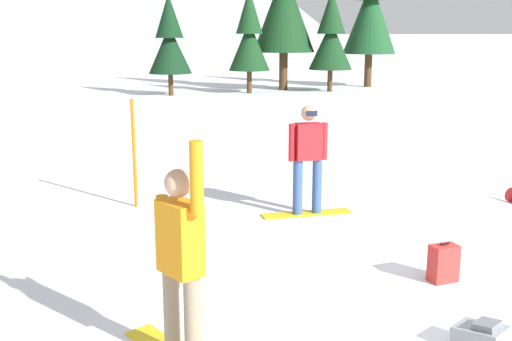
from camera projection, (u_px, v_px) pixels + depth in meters
The scene contains 9 objects.
snowboarder_foreground at pixel (181, 260), 5.31m from camera, with size 1.16×1.43×2.02m.
snowboarder_midground at pixel (308, 157), 9.71m from camera, with size 1.47×0.50×1.74m.
backpack_red at pixel (443, 263), 7.25m from camera, with size 0.36×0.33×0.47m.
backpack_grey at pixel (481, 336), 5.69m from camera, with size 0.54×0.56×0.31m.
trail_marker_pole at pixel (134, 154), 10.16m from camera, with size 0.06×0.06×1.79m, color orange.
pine_tree_tall at pixel (169, 40), 27.31m from camera, with size 1.90×1.90×4.42m.
pine_tree_young at pixel (249, 36), 28.28m from camera, with size 1.88×1.88×4.71m.
pine_tree_slender at pixel (371, 4), 31.16m from camera, with size 2.67×2.67×7.61m.
pine_tree_short at pixel (331, 36), 29.07m from camera, with size 2.04×2.04×4.71m.
Camera 1 is at (-3.26, -5.73, 2.87)m, focal length 43.75 mm.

